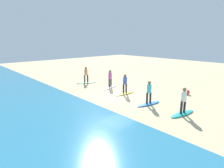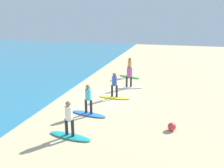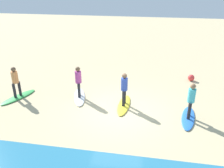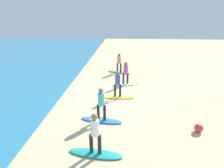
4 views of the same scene
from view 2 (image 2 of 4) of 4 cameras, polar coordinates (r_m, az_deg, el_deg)
name	(u,v)px [view 2 (image 2 of 4)]	position (r m, az deg, el deg)	size (l,w,h in m)	color
ground_plane	(107,96)	(15.89, -1.29, -3.04)	(60.00, 60.00, 0.00)	#CCB789
surfboard_teal	(70,136)	(10.99, -10.13, -12.35)	(2.10, 0.56, 0.09)	teal
surfer_teal	(69,116)	(10.55, -10.40, -7.61)	(0.32, 0.46, 1.64)	#232328
surfboard_blue	(89,114)	(13.12, -5.65, -7.23)	(2.10, 0.56, 0.09)	blue
surfer_blue	(88,97)	(12.75, -5.78, -3.15)	(0.32, 0.46, 1.64)	#232328
surfboard_yellow	(114,97)	(15.59, 0.58, -3.26)	(2.10, 0.56, 0.09)	yellow
surfer_yellow	(114,83)	(15.28, 0.59, 0.25)	(0.32, 0.46, 1.64)	#232328
surfboard_white	(129,87)	(17.74, 4.07, -0.84)	(2.10, 0.56, 0.09)	white
surfer_white	(129,75)	(17.47, 4.14, 2.27)	(0.32, 0.45, 1.64)	#232328
surfboard_green	(129,77)	(20.85, 4.24, 1.78)	(2.10, 0.56, 0.09)	green
surfer_green	(130,66)	(20.62, 4.29, 4.44)	(0.32, 0.43, 1.64)	#232328
beach_ball	(172,127)	(11.68, 14.30, -9.97)	(0.39, 0.39, 0.39)	#E53838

